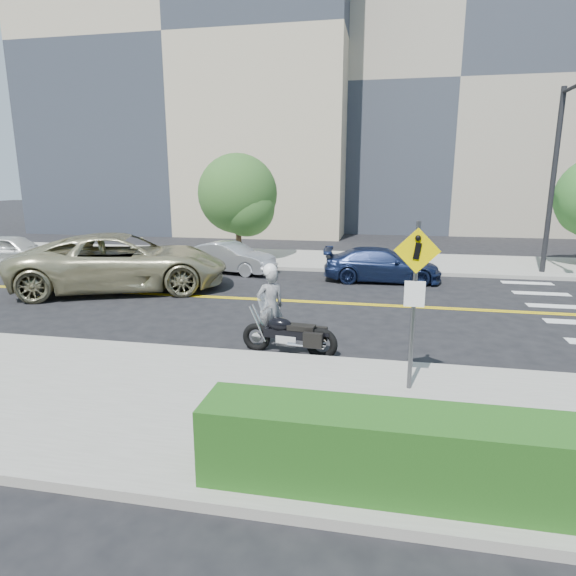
# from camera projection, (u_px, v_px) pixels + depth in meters

# --- Properties ---
(ground_plane) EXTENTS (120.00, 120.00, 0.00)m
(ground_plane) POSITION_uv_depth(u_px,v_px,m) (266.00, 300.00, 15.53)
(ground_plane) COLOR black
(ground_plane) RESTS_ON ground
(sidewalk_near) EXTENTS (60.00, 5.00, 0.15)m
(sidewalk_near) POSITION_uv_depth(u_px,v_px,m) (163.00, 401.00, 8.34)
(sidewalk_near) COLOR #9E9B91
(sidewalk_near) RESTS_ON ground_plane
(sidewalk_far) EXTENTS (60.00, 5.00, 0.15)m
(sidewalk_far) POSITION_uv_depth(u_px,v_px,m) (303.00, 259.00, 22.68)
(sidewalk_far) COLOR #9E9B91
(sidewalk_far) RESTS_ON ground_plane
(building_left) EXTENTS (22.00, 14.00, 25.00)m
(building_left) POSITION_uv_depth(u_px,v_px,m) (203.00, 58.00, 35.63)
(building_left) COLOR tan
(building_left) RESTS_ON ground_plane
(building_mid) EXTENTS (18.00, 14.00, 20.00)m
(building_mid) POSITION_uv_depth(u_px,v_px,m) (447.00, 95.00, 36.64)
(building_mid) COLOR #A39984
(building_mid) RESTS_ON ground_plane
(traffic_light) EXTENTS (0.28, 4.50, 7.00)m
(traffic_light) POSITION_uv_depth(u_px,v_px,m) (565.00, 154.00, 17.46)
(traffic_light) COLOR black
(traffic_light) RESTS_ON sidewalk_far
(pedestrian_sign) EXTENTS (0.78, 0.08, 3.00)m
(pedestrian_sign) POSITION_uv_depth(u_px,v_px,m) (415.00, 290.00, 8.26)
(pedestrian_sign) COLOR #4C4C51
(pedestrian_sign) RESTS_ON sidewalk_near
(motorcyclist) EXTENTS (0.79, 0.73, 1.93)m
(motorcyclist) POSITION_uv_depth(u_px,v_px,m) (270.00, 304.00, 11.24)
(motorcyclist) COLOR #A8A8AD
(motorcyclist) RESTS_ON ground
(motorcycle) EXTENTS (2.18, 0.87, 1.29)m
(motorcycle) POSITION_uv_depth(u_px,v_px,m) (289.00, 325.00, 10.67)
(motorcycle) COLOR black
(motorcycle) RESTS_ON ground
(suv) EXTENTS (7.82, 5.66, 1.98)m
(suv) POSITION_uv_depth(u_px,v_px,m) (123.00, 262.00, 16.69)
(suv) COLOR tan
(suv) RESTS_ON ground
(parked_car_white) EXTENTS (4.39, 2.28, 1.43)m
(parked_car_white) POSITION_uv_depth(u_px,v_px,m) (12.00, 251.00, 21.07)
(parked_car_white) COLOR silver
(parked_car_white) RESTS_ON ground
(parked_car_silver) EXTENTS (4.03, 2.20, 1.26)m
(parked_car_silver) POSITION_uv_depth(u_px,v_px,m) (230.00, 257.00, 19.84)
(parked_car_silver) COLOR #A9ACB1
(parked_car_silver) RESTS_ON ground
(parked_car_blue) EXTENTS (4.44, 1.98, 1.27)m
(parked_car_blue) POSITION_uv_depth(u_px,v_px,m) (382.00, 265.00, 18.15)
(parked_car_blue) COLOR #19254B
(parked_car_blue) RESTS_ON ground
(tree_far_a) EXTENTS (3.61, 3.61, 4.93)m
(tree_far_a) POSITION_uv_depth(u_px,v_px,m) (238.00, 194.00, 21.87)
(tree_far_a) COLOR #382619
(tree_far_a) RESTS_ON ground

